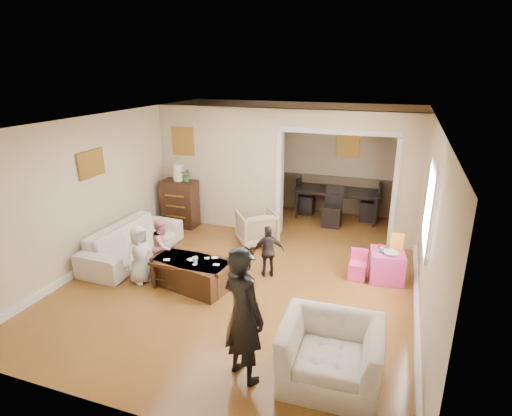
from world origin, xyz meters
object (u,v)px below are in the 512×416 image
at_px(table_lamp, 178,172).
at_px(dining_table, 337,203).
at_px(cyan_cup, 382,250).
at_px(dresser, 180,203).
at_px(sofa, 133,242).
at_px(child_kneel_a, 140,255).
at_px(armchair_front, 331,354).
at_px(child_toddler, 269,251).
at_px(adult_person, 243,314).
at_px(coffee_cup, 195,260).
at_px(play_table, 386,266).
at_px(coffee_table, 192,273).
at_px(armchair_back, 257,227).
at_px(child_kneel_b, 163,246).

height_order(table_lamp, dining_table, table_lamp).
bearing_deg(cyan_cup, dresser, 165.07).
distance_m(sofa, child_kneel_a, 1.02).
bearing_deg(table_lamp, armchair_front, -43.49).
relative_size(sofa, armchair_front, 1.95).
relative_size(armchair_front, child_toddler, 1.23).
bearing_deg(dining_table, adult_person, -92.82).
xyz_separation_m(sofa, cyan_cup, (4.35, 0.61, 0.24)).
distance_m(armchair_front, coffee_cup, 2.73).
distance_m(adult_person, child_kneel_a, 2.83).
distance_m(dresser, dining_table, 3.63).
bearing_deg(child_toddler, adult_person, 73.43).
bearing_deg(play_table, coffee_table, -156.88).
bearing_deg(child_toddler, armchair_front, 95.45).
bearing_deg(dresser, cyan_cup, -14.93).
relative_size(armchair_back, dining_table, 0.38).
height_order(coffee_table, dining_table, dining_table).
xyz_separation_m(armchair_back, coffee_table, (-0.40, -2.00, -0.10)).
bearing_deg(armchair_back, dining_table, -157.62).
bearing_deg(adult_person, cyan_cup, -85.56).
bearing_deg(child_kneel_b, play_table, -83.10).
height_order(child_kneel_a, child_toddler, child_kneel_a).
bearing_deg(play_table, armchair_back, 163.59).
bearing_deg(sofa, dresser, 1.55).
relative_size(table_lamp, dining_table, 0.18).
relative_size(sofa, cyan_cup, 26.85).
distance_m(table_lamp, coffee_table, 2.97).
distance_m(sofa, dining_table, 4.74).
xyz_separation_m(dresser, child_kneel_a, (0.66, -2.51, -0.03)).
distance_m(coffee_cup, cyan_cup, 3.01).
height_order(armchair_front, adult_person, adult_person).
distance_m(sofa, child_toddler, 2.57).
bearing_deg(child_kneel_a, sofa, 63.97).
bearing_deg(child_toddler, child_kneel_a, -2.44).
distance_m(dresser, child_kneel_b, 2.22).
distance_m(table_lamp, adult_person, 5.05).
xyz_separation_m(play_table, dining_table, (-1.27, 2.85, 0.09)).
height_order(child_kneel_a, child_kneel_b, child_kneel_a).
relative_size(sofa, dining_table, 1.10).
xyz_separation_m(play_table, child_kneel_a, (-3.79, -1.40, 0.23)).
relative_size(armchair_back, dresser, 0.71).
xyz_separation_m(armchair_back, dresser, (-1.91, 0.36, 0.18)).
height_order(child_kneel_b, child_toddler, child_kneel_b).
xyz_separation_m(dresser, coffee_table, (1.51, -2.36, -0.29)).
relative_size(dining_table, child_kneel_a, 2.00).
relative_size(dresser, child_kneel_a, 1.06).
distance_m(armchair_back, coffee_cup, 2.08).
bearing_deg(child_kneel_b, table_lamp, 13.71).
height_order(dining_table, child_kneel_a, child_kneel_a).
height_order(armchair_back, coffee_cup, armchair_back).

